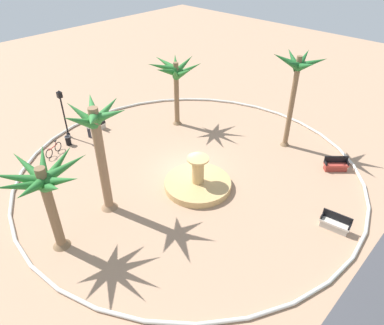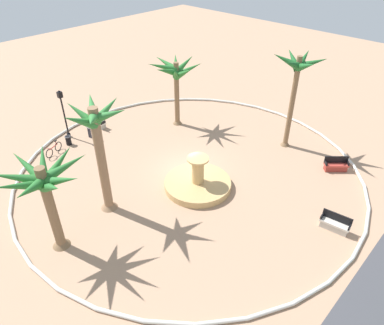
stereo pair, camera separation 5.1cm
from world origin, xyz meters
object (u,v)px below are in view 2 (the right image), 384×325
(palm_tree_by_curb, at_px, (44,185))
(bench_north, at_px, (336,166))
(palm_tree_mid_plaza, at_px, (98,138))
(bicycle_red_frame, at_px, (54,149))
(bench_east, at_px, (97,123))
(trash_bin, at_px, (68,140))
(fountain, at_px, (198,183))
(palm_tree_near_fountain, at_px, (176,74))
(lamppost, at_px, (63,110))
(bench_west, at_px, (335,225))
(palm_tree_far_side, at_px, (297,75))
(person_cyclist_helmet, at_px, (88,127))

(palm_tree_by_curb, distance_m, bench_north, 18.40)
(palm_tree_mid_plaza, height_order, bicycle_red_frame, palm_tree_mid_plaza)
(bench_east, distance_m, bicycle_red_frame, 4.74)
(bench_east, bearing_deg, trash_bin, 14.40)
(fountain, relative_size, bench_north, 2.82)
(palm_tree_near_fountain, distance_m, trash_bin, 9.62)
(palm_tree_mid_plaza, xyz_separation_m, bicycle_red_frame, (-0.72, -7.71, -4.37))
(bench_east, relative_size, bicycle_red_frame, 1.02)
(trash_bin, bearing_deg, lamppost, -120.12)
(fountain, height_order, bench_west, fountain)
(lamppost, xyz_separation_m, trash_bin, (0.61, 1.06, -1.92))
(palm_tree_mid_plaza, distance_m, bench_north, 15.85)
(bicycle_red_frame, bearing_deg, bench_north, 127.51)
(fountain, distance_m, palm_tree_mid_plaza, 7.18)
(palm_tree_far_side, distance_m, lamppost, 17.13)
(fountain, height_order, trash_bin, fountain)
(bench_east, xyz_separation_m, person_cyclist_helmet, (1.45, 1.05, 0.58))
(palm_tree_far_side, xyz_separation_m, bench_north, (0.50, 4.24, -5.18))
(bicycle_red_frame, bearing_deg, bench_east, -165.07)
(trash_bin, bearing_deg, bicycle_red_frame, 16.09)
(trash_bin, bearing_deg, fountain, 105.17)
(palm_tree_by_curb, bearing_deg, palm_tree_mid_plaza, -169.40)
(bench_west, xyz_separation_m, bicycle_red_frame, (6.72, -18.30, 0.04))
(fountain, distance_m, lamppost, 12.10)
(bicycle_red_frame, distance_m, person_cyclist_helmet, 3.19)
(bench_west, bearing_deg, lamppost, -76.68)
(palm_tree_mid_plaza, relative_size, bench_east, 4.17)
(trash_bin, distance_m, person_cyclist_helmet, 1.81)
(bench_east, xyz_separation_m, bicycle_red_frame, (4.58, 1.22, 0.04))
(palm_tree_by_curb, xyz_separation_m, bench_east, (-8.84, -9.60, -3.68))
(palm_tree_far_side, xyz_separation_m, trash_bin, (11.22, -12.00, -5.14))
(bench_north, xyz_separation_m, person_cyclist_helmet, (9.01, -16.00, 0.58))
(palm_tree_near_fountain, xyz_separation_m, person_cyclist_helmet, (6.29, -3.36, -3.40))
(bench_west, distance_m, bicycle_red_frame, 19.50)
(trash_bin, bearing_deg, bench_east, -165.60)
(person_cyclist_helmet, bearing_deg, fountain, 96.47)
(bench_north, bearing_deg, bench_west, 24.46)
(palm_tree_by_curb, height_order, person_cyclist_helmet, palm_tree_by_curb)
(palm_tree_far_side, relative_size, person_cyclist_helmet, 4.31)
(palm_tree_near_fountain, bearing_deg, palm_tree_mid_plaza, 23.99)
(bench_east, distance_m, lamppost, 3.22)
(bench_east, height_order, lamppost, lamppost)
(bench_west, relative_size, bicycle_red_frame, 1.03)
(palm_tree_far_side, bearing_deg, palm_tree_near_fountain, -69.02)
(fountain, xyz_separation_m, lamppost, (2.28, -11.72, 1.99))
(bench_west, relative_size, bench_north, 1.09)
(palm_tree_near_fountain, distance_m, person_cyclist_helmet, 7.90)
(palm_tree_near_fountain, bearing_deg, bench_west, 79.83)
(bench_west, xyz_separation_m, bench_north, (-5.43, -2.47, 0.00))
(fountain, height_order, bench_east, fountain)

